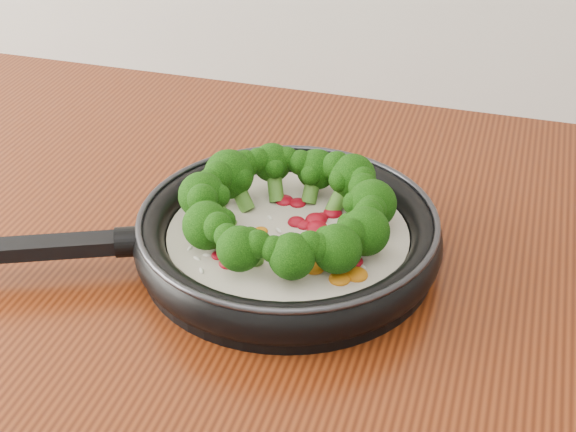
% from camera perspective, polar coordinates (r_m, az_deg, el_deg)
% --- Properties ---
extents(skillet, '(0.50, 0.40, 0.09)m').
position_cam_1_polar(skillet, '(0.81, -0.15, -0.96)').
color(skillet, black).
rests_on(skillet, counter).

